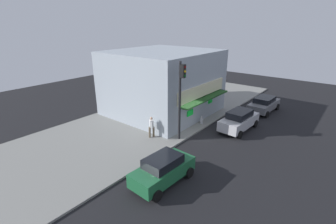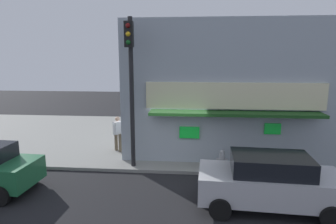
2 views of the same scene
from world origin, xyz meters
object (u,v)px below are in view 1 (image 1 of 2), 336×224
Objects in this scene: trash_can at (185,120)px; traffic_light at (181,92)px; fire_hydrant at (202,120)px; parked_car_green at (163,169)px; potted_plant_by_doorway at (216,105)px; potted_plant_by_window at (176,123)px; parked_car_grey at (264,104)px; parked_car_silver at (239,120)px; pedestrian at (151,126)px.

traffic_light is at bearing -151.61° from trash_can.
parked_car_green reaches higher than fire_hydrant.
fire_hydrant is 4.44m from potted_plant_by_doorway.
potted_plant_by_doorway is 0.79× the size of potted_plant_by_window.
potted_plant_by_doorway is at bearing 8.56° from traffic_light.
traffic_light is 8.19× the size of fire_hydrant.
parked_car_grey is 5.95m from parked_car_silver.
parked_car_silver is (5.91, -4.61, -0.19)m from pedestrian.
parked_car_green is at bearing -153.38° from trash_can.
trash_can is 0.22× the size of parked_car_green.
potted_plant_by_window is 0.24× the size of parked_car_silver.
pedestrian reaches higher than parked_car_grey.
fire_hydrant is at bearing -23.28° from potted_plant_by_window.
traffic_light is 5.69× the size of potted_plant_by_window.
fire_hydrant is 0.18× the size of parked_car_green.
potted_plant_by_window is at bearing 46.77° from traffic_light.
traffic_light is at bearing -133.23° from potted_plant_by_window.
potted_plant_by_window is at bearing -14.26° from pedestrian.
potted_plant_by_doorway is at bearing 124.24° from parked_car_grey.
fire_hydrant is 1.53m from trash_can.
parked_car_green is at bearing -131.23° from pedestrian.
pedestrian is at bearing 142.01° from parked_car_silver.
parked_car_green is at bearing -164.62° from potted_plant_by_doorway.
pedestrian reaches higher than fire_hydrant.
traffic_light is 7.19× the size of potted_plant_by_doorway.
parked_car_grey is (2.73, -4.01, 0.24)m from potted_plant_by_doorway.
parked_car_silver is (9.66, -0.34, 0.03)m from parked_car_green.
potted_plant_by_doorway is 0.21× the size of parked_car_green.
pedestrian reaches higher than parked_car_green.
parked_car_grey is at bearing -21.81° from pedestrian.
parked_car_grey is at bearing -1.26° from parked_car_silver.
parked_car_silver is (-5.95, 0.13, 0.07)m from parked_car_grey.
parked_car_green is 15.62m from parked_car_grey.
potted_plant_by_doorway is (8.01, 1.21, -3.36)m from traffic_light.
parked_car_silver is (-3.22, -3.88, 0.31)m from potted_plant_by_doorway.
pedestrian is at bearing 172.10° from trash_can.
potted_plant_by_doorway is 5.05m from parked_car_silver.
fire_hydrant is 0.43× the size of pedestrian.
fire_hydrant is 0.17× the size of parked_car_grey.
potted_plant_by_window is 5.35m from parked_car_silver.
potted_plant_by_window is at bearing -176.51° from trash_can.
potted_plant_by_window is (-2.41, 1.04, 0.25)m from fire_hydrant.
pedestrian is 7.50m from parked_car_silver.
potted_plant_by_window is (2.38, -0.60, -0.33)m from pedestrian.
potted_plant_by_window reaches higher than fire_hydrant.
pedestrian is at bearing 119.98° from traffic_light.
pedestrian is 0.42× the size of parked_car_green.
traffic_light is 5.04m from fire_hydrant.
pedestrian is 0.39× the size of parked_car_silver.
trash_can is 1.04× the size of potted_plant_by_doorway.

